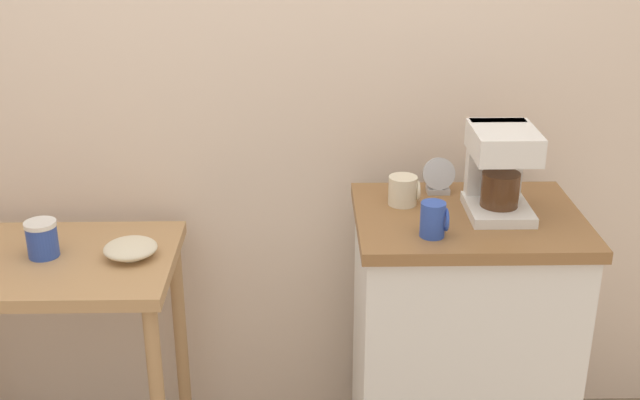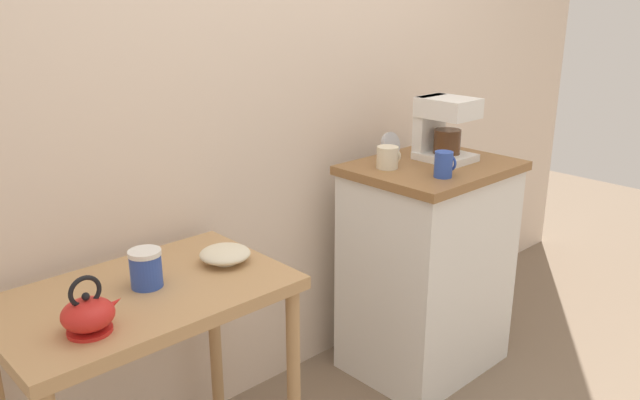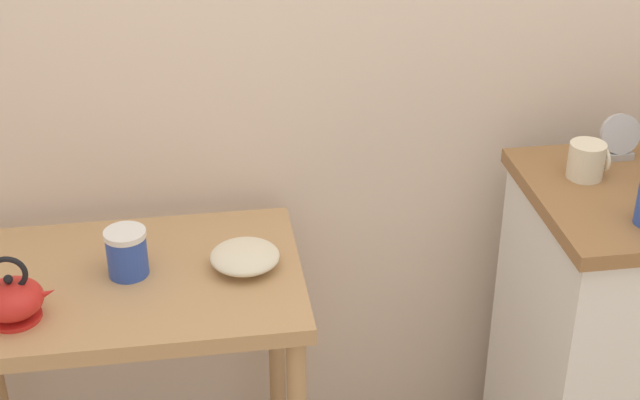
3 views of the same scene
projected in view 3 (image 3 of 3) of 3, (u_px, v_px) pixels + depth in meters
The scene contains 6 objects.
wooden_table at pixel (125, 319), 2.22m from camera, with size 0.83×0.53×0.78m.
bowl_stoneware at pixel (245, 257), 2.19m from camera, with size 0.16×0.16×0.05m.
teakettle at pixel (13, 299), 2.01m from camera, with size 0.16×0.13×0.16m.
canister_enamel at pixel (127, 252), 2.15m from camera, with size 0.10×0.10×0.11m.
mug_small_cream at pixel (587, 160), 2.26m from camera, with size 0.09×0.09×0.09m.
table_clock at pixel (620, 139), 2.34m from camera, with size 0.10×0.05×0.11m.
Camera 3 is at (-0.56, -1.82, 1.98)m, focal length 53.58 mm.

